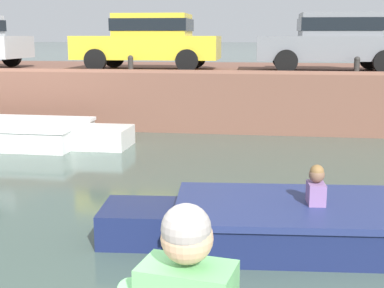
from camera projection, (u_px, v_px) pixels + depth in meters
ground_plane at (185, 199)px, 8.33m from camera, size 400.00×400.00×0.00m
far_quay_wall at (228, 92)px, 16.60m from camera, size 60.00×6.00×1.56m
far_wall_coping at (220, 72)px, 13.64m from camera, size 60.00×0.24×0.08m
motorboat_passing at (355, 224)px, 6.51m from camera, size 5.94×2.11×0.99m
car_left_inner_yellow at (150, 39)px, 15.01m from camera, size 4.05×2.05×1.54m
car_centre_grey at (334, 40)px, 14.30m from camera, size 4.01×2.03×1.54m
mooring_bollard_mid at (131, 63)px, 14.06m from camera, size 0.15×0.15×0.45m
mooring_bollard_east at (357, 65)px, 13.25m from camera, size 0.15×0.15×0.45m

